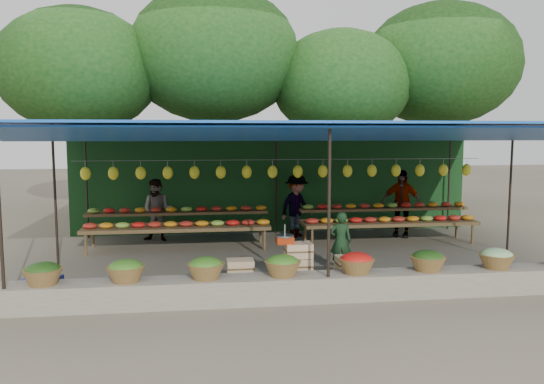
{
  "coord_description": "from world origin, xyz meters",
  "views": [
    {
      "loc": [
        -1.95,
        -10.8,
        2.64
      ],
      "look_at": [
        -0.47,
        0.2,
        1.4
      ],
      "focal_mm": 35.0,
      "sensor_mm": 36.0,
      "label": 1
    }
  ],
  "objects": [
    {
      "name": "ground",
      "position": [
        0.0,
        0.0,
        0.0
      ],
      "size": [
        60.0,
        60.0,
        0.0
      ],
      "primitive_type": "plane",
      "color": "brown",
      "rests_on": "ground"
    },
    {
      "name": "stone_curb",
      "position": [
        0.0,
        -2.75,
        0.2
      ],
      "size": [
        10.6,
        0.55,
        0.4
      ],
      "primitive_type": "cube",
      "color": "#6C6657",
      "rests_on": "ground"
    },
    {
      "name": "stall_canopy",
      "position": [
        -0.0,
        0.06,
        2.68
      ],
      "size": [
        10.8,
        6.6,
        2.82
      ],
      "color": "black",
      "rests_on": "ground"
    },
    {
      "name": "produce_baskets",
      "position": [
        -0.1,
        -2.75,
        0.56
      ],
      "size": [
        8.98,
        0.58,
        0.34
      ],
      "color": "brown",
      "rests_on": "stone_curb"
    },
    {
      "name": "netting_backdrop",
      "position": [
        0.0,
        3.15,
        1.25
      ],
      "size": [
        10.6,
        0.06,
        2.5
      ],
      "primitive_type": "cube",
      "color": "#19461F",
      "rests_on": "ground"
    },
    {
      "name": "tree_row",
      "position": [
        0.5,
        6.09,
        4.7
      ],
      "size": [
        16.51,
        5.5,
        7.12
      ],
      "color": "#352113",
      "rests_on": "ground"
    },
    {
      "name": "fruit_table_left",
      "position": [
        -2.49,
        1.35,
        0.61
      ],
      "size": [
        4.21,
        0.95,
        0.93
      ],
      "color": "#49331D",
      "rests_on": "ground"
    },
    {
      "name": "fruit_table_right",
      "position": [
        2.51,
        1.35,
        0.61
      ],
      "size": [
        4.21,
        0.95,
        0.93
      ],
      "color": "#49331D",
      "rests_on": "ground"
    },
    {
      "name": "crate_counter",
      "position": [
        -0.34,
        -2.04,
        0.31
      ],
      "size": [
        2.35,
        0.34,
        0.77
      ],
      "color": "tan",
      "rests_on": "ground"
    },
    {
      "name": "weighing_scale",
      "position": [
        -0.55,
        -2.04,
        0.85
      ],
      "size": [
        0.31,
        0.31,
        0.33
      ],
      "color": "#AA2D0D",
      "rests_on": "crate_counter"
    },
    {
      "name": "vendor_seated",
      "position": [
        0.68,
        -1.1,
        0.57
      ],
      "size": [
        0.46,
        0.34,
        1.15
      ],
      "primitive_type": "imported",
      "rotation": [
        0.0,
        0.0,
        2.96
      ],
      "color": "#173419",
      "rests_on": "ground"
    },
    {
      "name": "customer_left",
      "position": [
        -3.02,
        2.26,
        0.76
      ],
      "size": [
        0.87,
        0.76,
        1.52
      ],
      "primitive_type": "imported",
      "rotation": [
        0.0,
        0.0,
        -0.28
      ],
      "color": "slate",
      "rests_on": "ground"
    },
    {
      "name": "customer_mid",
      "position": [
        0.45,
        2.34,
        0.8
      ],
      "size": [
        1.18,
        1.07,
        1.59
      ],
      "primitive_type": "imported",
      "rotation": [
        0.0,
        0.0,
        0.6
      ],
      "color": "slate",
      "rests_on": "ground"
    },
    {
      "name": "customer_right",
      "position": [
        3.08,
        1.98,
        0.86
      ],
      "size": [
        1.08,
        0.86,
        1.71
      ],
      "primitive_type": "imported",
      "rotation": [
        0.0,
        0.0,
        -0.52
      ],
      "color": "slate",
      "rests_on": "ground"
    },
    {
      "name": "blue_crate_front",
      "position": [
        -4.51,
        -2.07,
        0.16
      ],
      "size": [
        0.61,
        0.49,
        0.33
      ],
      "primitive_type": "cube",
      "rotation": [
        0.0,
        0.0,
        -0.2
      ],
      "color": "navy",
      "rests_on": "ground"
    },
    {
      "name": "blue_crate_back",
      "position": [
        -4.6,
        -2.1,
        0.15
      ],
      "size": [
        0.55,
        0.45,
        0.29
      ],
      "primitive_type": "cube",
      "rotation": [
        0.0,
        0.0,
        -0.21
      ],
      "color": "navy",
      "rests_on": "ground"
    }
  ]
}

